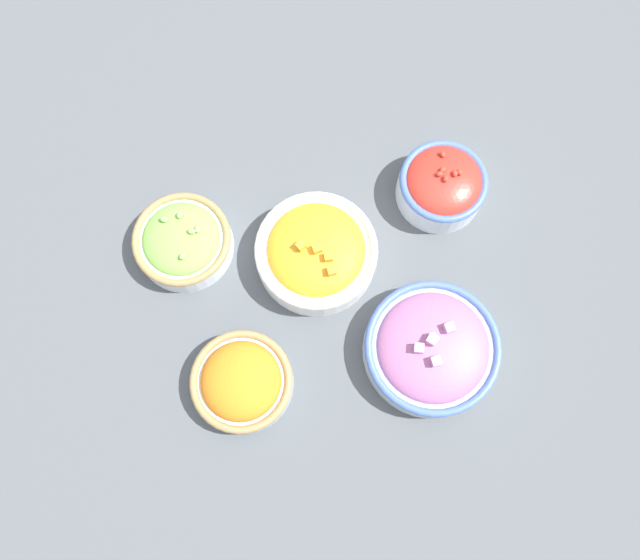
# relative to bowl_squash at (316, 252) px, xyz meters

# --- Properties ---
(ground_plane) EXTENTS (3.00, 3.00, 0.00)m
(ground_plane) POSITION_rel_bowl_squash_xyz_m (0.00, -0.04, -0.04)
(ground_plane) COLOR #4C5156
(bowl_squash) EXTENTS (0.19, 0.19, 0.08)m
(bowl_squash) POSITION_rel_bowl_squash_xyz_m (0.00, 0.00, 0.00)
(bowl_squash) COLOR white
(bowl_squash) RESTS_ON ground_plane
(bowl_lettuce) EXTENTS (0.15, 0.15, 0.07)m
(bowl_lettuce) POSITION_rel_bowl_squash_xyz_m (-0.20, 0.05, -0.01)
(bowl_lettuce) COLOR silver
(bowl_lettuce) RESTS_ON ground_plane
(bowl_red_onion) EXTENTS (0.20, 0.20, 0.08)m
(bowl_red_onion) POSITION_rel_bowl_squash_xyz_m (0.15, -0.17, -0.00)
(bowl_red_onion) COLOR #B2C1CC
(bowl_red_onion) RESTS_ON ground_plane
(bowl_cherry_tomatoes) EXTENTS (0.14, 0.14, 0.08)m
(bowl_cherry_tomatoes) POSITION_rel_bowl_squash_xyz_m (0.21, 0.08, 0.00)
(bowl_cherry_tomatoes) COLOR silver
(bowl_cherry_tomatoes) RESTS_ON ground_plane
(bowl_carrots) EXTENTS (0.15, 0.15, 0.06)m
(bowl_carrots) POSITION_rel_bowl_squash_xyz_m (-0.13, -0.18, -0.01)
(bowl_carrots) COLOR #B2C1CC
(bowl_carrots) RESTS_ON ground_plane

